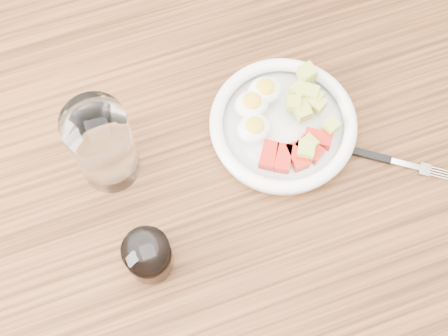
{
  "coord_description": "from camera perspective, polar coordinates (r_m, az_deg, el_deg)",
  "views": [
    {
      "loc": [
        -0.13,
        -0.32,
        1.69
      ],
      "look_at": [
        -0.01,
        0.01,
        0.8
      ],
      "focal_mm": 50.0,
      "sensor_mm": 36.0,
      "label": 1
    }
  ],
  "objects": [
    {
      "name": "bowl",
      "position": [
        1.0,
        5.34,
        4.13
      ],
      "size": [
        0.24,
        0.24,
        0.06
      ],
      "color": "white",
      "rests_on": "dining_table"
    },
    {
      "name": "ground",
      "position": [
        1.72,
        0.43,
        -9.9
      ],
      "size": [
        4.0,
        4.0,
        0.0
      ],
      "primitive_type": "plane",
      "color": "brown",
      "rests_on": "ground"
    },
    {
      "name": "dining_table",
      "position": [
        1.08,
        0.68,
        -2.83
      ],
      "size": [
        1.5,
        0.9,
        0.77
      ],
      "color": "brown",
      "rests_on": "ground"
    },
    {
      "name": "water_glass",
      "position": [
        0.93,
        -11.01,
        2.04
      ],
      "size": [
        0.09,
        0.09,
        0.16
      ],
      "primitive_type": "cylinder",
      "color": "white",
      "rests_on": "dining_table"
    },
    {
      "name": "coffee_glass",
      "position": [
        0.91,
        -6.92,
        -7.99
      ],
      "size": [
        0.07,
        0.07,
        0.08
      ],
      "color": "white",
      "rests_on": "dining_table"
    },
    {
      "name": "fork",
      "position": [
        1.02,
        14.0,
        0.93
      ],
      "size": [
        0.16,
        0.12,
        0.01
      ],
      "color": "black",
      "rests_on": "dining_table"
    }
  ]
}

